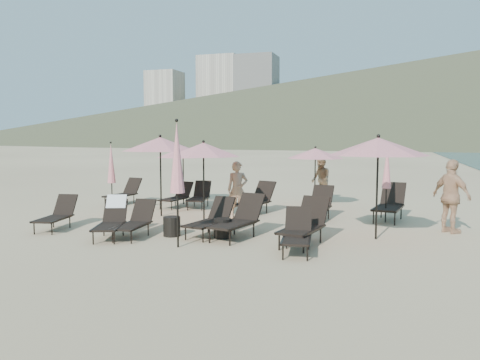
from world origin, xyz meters
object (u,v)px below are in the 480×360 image
(lounger_10, at_px, (318,205))
(lounger_7, at_px, (177,196))
(lounger_1, at_px, (112,218))
(lounger_12, at_px, (238,218))
(umbrella_open_0, at_px, (160,144))
(umbrella_closed_1, at_px, (387,167))
(lounger_8, at_px, (199,196))
(beachgoer_b, at_px, (321,179))
(umbrella_closed_2, at_px, (111,164))
(lounger_11, at_px, (390,203))
(beachgoer_c, at_px, (451,196))
(lounger_4, at_px, (305,223))
(side_table_1, at_px, (223,228))
(umbrella_open_3, at_px, (183,152))
(umbrella_closed_0, at_px, (177,158))
(side_table_0, at_px, (172,226))
(lounger_6, at_px, (124,192))
(umbrella_open_1, at_px, (204,150))
(lounger_9, at_px, (255,199))
(umbrella_open_4, at_px, (315,153))
(beachgoer_a, at_px, (238,190))
(lounger_0, at_px, (57,214))
(lounger_5, at_px, (297,233))
(lounger_2, at_px, (135,221))
(umbrella_open_2, at_px, (378,147))
(lounger_3, at_px, (211,219))

(lounger_10, bearing_deg, lounger_7, 175.02)
(lounger_1, distance_m, lounger_10, 5.91)
(lounger_7, height_order, lounger_12, lounger_12)
(umbrella_open_0, height_order, umbrella_closed_1, umbrella_open_0)
(lounger_8, height_order, beachgoer_b, beachgoer_b)
(lounger_1, bearing_deg, umbrella_closed_2, 103.42)
(lounger_11, distance_m, beachgoer_c, 2.16)
(lounger_4, xyz_separation_m, side_table_1, (-2.02, 0.03, -0.24))
(lounger_1, relative_size, side_table_1, 3.52)
(umbrella_closed_1, bearing_deg, umbrella_open_3, 167.39)
(umbrella_closed_0, height_order, side_table_0, umbrella_closed_0)
(lounger_6, height_order, beachgoer_c, beachgoer_c)
(lounger_4, distance_m, beachgoer_c, 4.09)
(lounger_4, xyz_separation_m, beachgoer_b, (-0.71, 7.19, 0.37))
(lounger_4, relative_size, umbrella_open_3, 0.87)
(lounger_1, relative_size, lounger_12, 0.88)
(umbrella_open_1, distance_m, umbrella_closed_2, 3.37)
(lounger_9, bearing_deg, umbrella_closed_1, 13.65)
(umbrella_open_4, distance_m, umbrella_closed_1, 3.35)
(lounger_12, relative_size, umbrella_open_3, 0.87)
(lounger_9, distance_m, beachgoer_a, 0.96)
(beachgoer_b, bearing_deg, lounger_6, -98.77)
(umbrella_open_4, bearing_deg, beachgoer_c, -40.14)
(lounger_8, xyz_separation_m, side_table_0, (1.21, -4.57, -0.17))
(lounger_1, xyz_separation_m, beachgoer_a, (2.04, 3.57, 0.39))
(lounger_9, relative_size, beachgoer_c, 0.99)
(lounger_4, height_order, lounger_10, lounger_4)
(umbrella_open_1, bearing_deg, beachgoer_b, 63.43)
(umbrella_open_4, relative_size, umbrella_closed_0, 0.75)
(lounger_12, bearing_deg, lounger_0, -161.59)
(side_table_1, distance_m, beachgoer_b, 7.30)
(lounger_8, height_order, umbrella_closed_0, umbrella_closed_0)
(side_table_0, bearing_deg, lounger_5, -10.81)
(umbrella_open_1, bearing_deg, lounger_1, -115.58)
(umbrella_closed_2, bearing_deg, lounger_4, -19.52)
(side_table_0, bearing_deg, lounger_11, 38.57)
(lounger_1, bearing_deg, lounger_10, 22.09)
(umbrella_closed_2, bearing_deg, umbrella_open_3, 64.78)
(lounger_8, bearing_deg, umbrella_closed_1, -19.20)
(lounger_2, distance_m, umbrella_open_2, 6.08)
(lounger_6, height_order, lounger_8, lounger_6)
(lounger_7, xyz_separation_m, lounger_9, (2.99, -0.57, 0.07))
(lounger_7, bearing_deg, beachgoer_c, -4.80)
(umbrella_open_3, bearing_deg, lounger_12, -52.56)
(lounger_12, xyz_separation_m, umbrella_open_3, (-3.72, 4.86, 1.41))
(lounger_0, distance_m, lounger_8, 5.17)
(umbrella_closed_0, height_order, side_table_1, umbrella_closed_0)
(lounger_3, xyz_separation_m, lounger_4, (2.37, -0.19, 0.05))
(umbrella_open_2, height_order, beachgoer_a, umbrella_open_2)
(side_table_1, bearing_deg, umbrella_open_3, 124.02)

